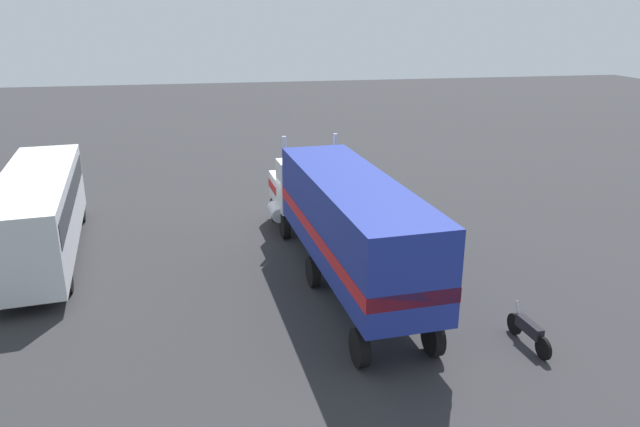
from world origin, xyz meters
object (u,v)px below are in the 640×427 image
at_px(parked_bus, 39,208).
at_px(motorcycle, 529,331).
at_px(person_bystander, 377,233).
at_px(semi_truck, 342,216).

relative_size(parked_bus, motorcycle, 5.31).
height_order(person_bystander, parked_bus, parked_bus).
distance_m(parked_bus, motorcycle, 18.46).
relative_size(semi_truck, parked_bus, 1.28).
relative_size(semi_truck, motorcycle, 6.78).
distance_m(person_bystander, parked_bus, 13.37).
bearing_deg(motorcycle, parked_bus, 57.63).
distance_m(person_bystander, motorcycle, 8.05).
distance_m(semi_truck, parked_bus, 12.01).
relative_size(person_bystander, parked_bus, 0.15).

